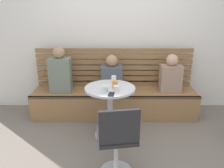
# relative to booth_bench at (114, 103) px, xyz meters

# --- Properties ---
(ground) EXTENTS (8.00, 8.00, 0.00)m
(ground) POSITION_rel_booth_bench_xyz_m (0.00, -1.20, -0.22)
(ground) COLOR #70665B
(back_wall) EXTENTS (5.20, 0.10, 2.90)m
(back_wall) POSITION_rel_booth_bench_xyz_m (0.00, 0.44, 1.23)
(back_wall) COLOR silver
(back_wall) RESTS_ON ground
(booth_bench) EXTENTS (2.70, 0.52, 0.44)m
(booth_bench) POSITION_rel_booth_bench_xyz_m (0.00, 0.00, 0.00)
(booth_bench) COLOR olive
(booth_bench) RESTS_ON ground
(booth_backrest) EXTENTS (2.65, 0.04, 0.67)m
(booth_backrest) POSITION_rel_booth_bench_xyz_m (0.00, 0.24, 0.56)
(booth_backrest) COLOR olive
(booth_backrest) RESTS_ON booth_bench
(cafe_table) EXTENTS (0.68, 0.68, 0.74)m
(cafe_table) POSITION_rel_booth_bench_xyz_m (-0.07, -0.65, 0.30)
(cafe_table) COLOR #ADADB2
(cafe_table) RESTS_ON ground
(white_chair) EXTENTS (0.45, 0.45, 0.85)m
(white_chair) POSITION_rel_booth_bench_xyz_m (0.01, -1.46, 0.24)
(white_chair) COLOR #ADADB2
(white_chair) RESTS_ON ground
(person_adult) EXTENTS (0.34, 0.22, 0.75)m
(person_adult) POSITION_rel_booth_bench_xyz_m (-0.87, -0.03, 0.55)
(person_adult) COLOR slate
(person_adult) RESTS_ON booth_bench
(person_child_left) EXTENTS (0.34, 0.22, 0.60)m
(person_child_left) POSITION_rel_booth_bench_xyz_m (-0.04, 0.01, 0.48)
(person_child_left) COLOR #4C515B
(person_child_left) RESTS_ON booth_bench
(person_child_middle) EXTENTS (0.34, 0.22, 0.62)m
(person_child_middle) POSITION_rel_booth_bench_xyz_m (0.91, -0.00, 0.49)
(person_child_middle) COLOR #9E7F6B
(person_child_middle) RESTS_ON booth_bench
(cup_glass_short) EXTENTS (0.08, 0.08, 0.08)m
(cup_glass_short) POSITION_rel_booth_bench_xyz_m (-0.13, -0.81, 0.56)
(cup_glass_short) COLOR silver
(cup_glass_short) RESTS_ON cafe_table
(cup_ceramic_white) EXTENTS (0.08, 0.08, 0.07)m
(cup_ceramic_white) POSITION_rel_booth_bench_xyz_m (0.02, -0.78, 0.55)
(cup_ceramic_white) COLOR white
(cup_ceramic_white) RESTS_ON cafe_table
(cup_tumbler_orange) EXTENTS (0.07, 0.07, 0.10)m
(cup_tumbler_orange) POSITION_rel_booth_bench_xyz_m (-0.00, -0.67, 0.57)
(cup_tumbler_orange) COLOR orange
(cup_tumbler_orange) RESTS_ON cafe_table
(cup_water_clear) EXTENTS (0.07, 0.07, 0.11)m
(cup_water_clear) POSITION_rel_booth_bench_xyz_m (-0.02, -0.48, 0.57)
(cup_water_clear) COLOR white
(cup_water_clear) RESTS_ON cafe_table
(phone_on_table) EXTENTS (0.09, 0.15, 0.01)m
(phone_on_table) POSITION_rel_booth_bench_xyz_m (-0.05, -0.90, 0.52)
(phone_on_table) COLOR black
(phone_on_table) RESTS_ON cafe_table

